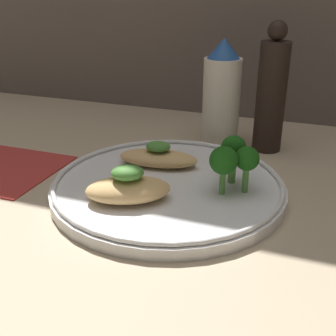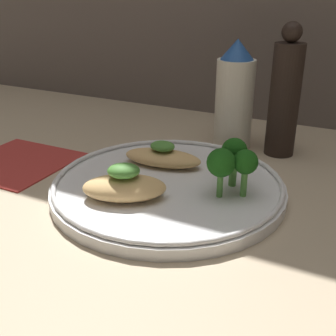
{
  "view_description": "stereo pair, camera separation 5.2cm",
  "coord_description": "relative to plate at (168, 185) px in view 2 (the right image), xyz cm",
  "views": [
    {
      "loc": [
        16.32,
        -44.6,
        24.46
      ],
      "look_at": [
        0.0,
        0.0,
        3.4
      ],
      "focal_mm": 45.0,
      "sensor_mm": 36.0,
      "label": 1
    },
    {
      "loc": [
        21.09,
        -42.55,
        24.46
      ],
      "look_at": [
        0.0,
        0.0,
        3.4
      ],
      "focal_mm": 45.0,
      "sensor_mm": 36.0,
      "label": 2
    }
  ],
  "objects": [
    {
      "name": "napkin",
      "position": [
        -24.21,
        -1.32,
        -0.79
      ],
      "size": [
        14.73,
        14.73,
        0.4
      ],
      "color": "#B2332D",
      "rests_on": "ground_plane"
    },
    {
      "name": "grilled_meat_middle",
      "position": [
        -3.12,
        4.65,
        1.64
      ],
      "size": [
        11.28,
        5.92,
        3.42
      ],
      "color": "tan",
      "rests_on": "plate"
    },
    {
      "name": "broccoli_bunch",
      "position": [
        7.81,
        0.94,
        4.63
      ],
      "size": [
        5.55,
        6.77,
        6.14
      ],
      "color": "#569942",
      "rests_on": "plate"
    },
    {
      "name": "ground_plane",
      "position": [
        0.0,
        0.0,
        -1.49
      ],
      "size": [
        180.0,
        180.0,
        1.0
      ],
      "primitive_type": "cube",
      "color": "tan"
    },
    {
      "name": "sauce_bottle",
      "position": [
        1.81,
        19.65,
        7.06
      ],
      "size": [
        5.93,
        5.93,
        16.83
      ],
      "color": "silver",
      "rests_on": "ground_plane"
    },
    {
      "name": "grilled_meat_front",
      "position": [
        -2.68,
        -5.93,
        1.99
      ],
      "size": [
        11.03,
        8.99,
        4.29
      ],
      "color": "tan",
      "rests_on": "plate"
    },
    {
      "name": "plate",
      "position": [
        0.0,
        0.0,
        0.0
      ],
      "size": [
        29.23,
        29.23,
        2.0
      ],
      "color": "white",
      "rests_on": "ground_plane"
    },
    {
      "name": "pepper_grinder",
      "position": [
        9.46,
        19.65,
        8.01
      ],
      "size": [
        4.46,
        4.46,
        19.56
      ],
      "color": "black",
      "rests_on": "ground_plane"
    }
  ]
}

